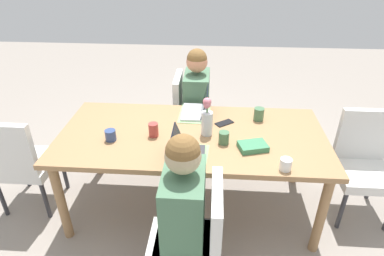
% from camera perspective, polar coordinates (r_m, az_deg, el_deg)
% --- Properties ---
extents(ground_plane, '(10.00, 10.00, 0.00)m').
position_cam_1_polar(ground_plane, '(3.02, 0.00, -13.18)').
color(ground_plane, gray).
extents(dining_table, '(2.08, 0.98, 0.75)m').
position_cam_1_polar(dining_table, '(2.61, 0.00, -2.36)').
color(dining_table, '#9E754C').
rests_on(dining_table, ground_plane).
extents(chair_near_left_near, '(0.44, 0.44, 0.90)m').
position_cam_1_polar(chair_near_left_near, '(2.09, 0.64, -18.89)').
color(chair_near_left_near, silver).
rests_on(chair_near_left_near, ground_plane).
extents(person_near_left_near, '(0.36, 0.40, 1.19)m').
position_cam_1_polar(person_near_left_near, '(2.11, -1.37, -17.06)').
color(person_near_left_near, '#2D2D33').
rests_on(person_near_left_near, ground_plane).
extents(chair_far_left_mid, '(0.44, 0.44, 0.90)m').
position_cam_1_polar(chair_far_left_mid, '(3.41, -0.41, 2.64)').
color(chair_far_left_mid, silver).
rests_on(chair_far_left_mid, ground_plane).
extents(person_far_left_mid, '(0.36, 0.40, 1.19)m').
position_cam_1_polar(person_far_left_mid, '(3.34, 0.79, 2.53)').
color(person_far_left_mid, '#2D2D33').
rests_on(person_far_left_mid, ground_plane).
extents(chair_head_left_left_far, '(0.44, 0.44, 0.90)m').
position_cam_1_polar(chair_head_left_left_far, '(3.04, -27.56, -4.99)').
color(chair_head_left_left_far, silver).
rests_on(chair_head_left_left_far, ground_plane).
extents(chair_head_right_right_near, '(0.44, 0.44, 0.90)m').
position_cam_1_polar(chair_head_right_right_near, '(3.04, 27.64, -4.93)').
color(chair_head_right_right_near, silver).
rests_on(chair_head_right_right_near, ground_plane).
extents(flower_vase, '(0.09, 0.09, 0.31)m').
position_cam_1_polar(flower_vase, '(2.49, 2.62, 1.66)').
color(flower_vase, silver).
rests_on(flower_vase, dining_table).
extents(placemat_near_left_near, '(0.28, 0.38, 0.00)m').
position_cam_1_polar(placemat_near_left_near, '(2.29, -0.52, -5.21)').
color(placemat_near_left_near, '#7FAD70').
rests_on(placemat_near_left_near, dining_table).
extents(placemat_far_left_mid, '(0.27, 0.37, 0.00)m').
position_cam_1_polar(placemat_far_left_mid, '(2.85, 0.40, 2.51)').
color(placemat_far_left_mid, '#7FAD70').
rests_on(placemat_far_left_mid, dining_table).
extents(laptop_far_left_mid, '(0.22, 0.32, 0.21)m').
position_cam_1_polar(laptop_far_left_mid, '(2.85, 0.96, 3.37)').
color(laptop_far_left_mid, silver).
rests_on(laptop_far_left_mid, dining_table).
extents(laptop_near_left_near, '(0.22, 0.32, 0.20)m').
position_cam_1_polar(laptop_near_left_near, '(2.25, -1.14, -4.56)').
color(laptop_near_left_near, '#38383D').
rests_on(laptop_near_left_near, dining_table).
extents(coffee_mug_near_left, '(0.08, 0.08, 0.11)m').
position_cam_1_polar(coffee_mug_near_left, '(2.79, 11.52, 2.37)').
color(coffee_mug_near_left, '#47704C').
rests_on(coffee_mug_near_left, dining_table).
extents(coffee_mug_near_right, '(0.08, 0.08, 0.08)m').
position_cam_1_polar(coffee_mug_near_right, '(2.54, -13.95, -1.22)').
color(coffee_mug_near_right, '#33477A').
rests_on(coffee_mug_near_right, dining_table).
extents(coffee_mug_centre_left, '(0.08, 0.08, 0.08)m').
position_cam_1_polar(coffee_mug_centre_left, '(2.25, 15.95, -6.08)').
color(coffee_mug_centre_left, white).
rests_on(coffee_mug_centre_left, dining_table).
extents(coffee_mug_centre_right, '(0.08, 0.08, 0.09)m').
position_cam_1_polar(coffee_mug_centre_right, '(2.44, 5.55, -1.67)').
color(coffee_mug_centre_right, '#47704C').
rests_on(coffee_mug_centre_right, dining_table).
extents(coffee_mug_far_left, '(0.07, 0.07, 0.11)m').
position_cam_1_polar(coffee_mug_far_left, '(2.53, -6.70, -0.31)').
color(coffee_mug_far_left, '#AD3D38').
rests_on(coffee_mug_far_left, dining_table).
extents(book_red_cover, '(0.23, 0.19, 0.04)m').
position_cam_1_polar(book_red_cover, '(2.42, 10.52, -3.14)').
color(book_red_cover, '#3D7F56').
rests_on(book_red_cover, dining_table).
extents(phone_black, '(0.16, 0.15, 0.01)m').
position_cam_1_polar(phone_black, '(2.72, 5.63, 0.86)').
color(phone_black, black).
rests_on(phone_black, dining_table).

